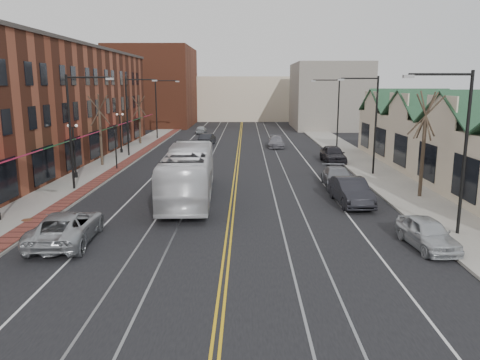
{
  "coord_description": "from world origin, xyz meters",
  "views": [
    {
      "loc": [
        0.86,
        -16.62,
        7.5
      ],
      "look_at": [
        0.51,
        10.13,
        2.0
      ],
      "focal_mm": 35.0,
      "sensor_mm": 36.0,
      "label": 1
    }
  ],
  "objects_px": {
    "transit_bus": "(189,174)",
    "parked_car_b": "(351,191)",
    "parked_car_c": "(337,177)",
    "parked_car_d": "(333,154)",
    "parked_suv": "(67,227)",
    "parked_car_a": "(427,233)"
  },
  "relations": [
    {
      "from": "transit_bus",
      "to": "parked_car_b",
      "type": "distance_m",
      "value": 10.52
    },
    {
      "from": "transit_bus",
      "to": "parked_car_d",
      "type": "xyz_separation_m",
      "value": [
        12.21,
        14.95,
        -0.89
      ]
    },
    {
      "from": "parked_suv",
      "to": "parked_car_b",
      "type": "bearing_deg",
      "value": -157.54
    },
    {
      "from": "parked_car_a",
      "to": "parked_car_c",
      "type": "bearing_deg",
      "value": 91.47
    },
    {
      "from": "parked_suv",
      "to": "parked_car_a",
      "type": "height_order",
      "value": "parked_suv"
    },
    {
      "from": "transit_bus",
      "to": "parked_car_a",
      "type": "distance_m",
      "value": 15.31
    },
    {
      "from": "parked_car_a",
      "to": "parked_car_c",
      "type": "distance_m",
      "value": 13.2
    },
    {
      "from": "parked_suv",
      "to": "parked_car_a",
      "type": "xyz_separation_m",
      "value": [
        17.04,
        -0.48,
        -0.07
      ]
    },
    {
      "from": "transit_bus",
      "to": "parked_car_b",
      "type": "relative_size",
      "value": 2.42
    },
    {
      "from": "parked_car_a",
      "to": "parked_suv",
      "type": "bearing_deg",
      "value": 172.6
    },
    {
      "from": "parked_car_c",
      "to": "parked_car_a",
      "type": "bearing_deg",
      "value": -80.79
    },
    {
      "from": "transit_bus",
      "to": "parked_car_d",
      "type": "height_order",
      "value": "transit_bus"
    },
    {
      "from": "transit_bus",
      "to": "parked_car_c",
      "type": "relative_size",
      "value": 2.47
    },
    {
      "from": "parked_car_b",
      "to": "parked_car_a",
      "type": "bearing_deg",
      "value": -80.72
    },
    {
      "from": "parked_suv",
      "to": "parked_car_d",
      "type": "xyz_separation_m",
      "value": [
        17.04,
        23.65,
        0.05
      ]
    },
    {
      "from": "transit_bus",
      "to": "parked_car_b",
      "type": "bearing_deg",
      "value": 170.78
    },
    {
      "from": "transit_bus",
      "to": "parked_car_a",
      "type": "xyz_separation_m",
      "value": [
        12.21,
        -9.18,
        -1.02
      ]
    },
    {
      "from": "parked_car_a",
      "to": "parked_car_d",
      "type": "height_order",
      "value": "parked_car_d"
    },
    {
      "from": "parked_car_a",
      "to": "parked_car_b",
      "type": "height_order",
      "value": "parked_car_b"
    },
    {
      "from": "parked_car_c",
      "to": "parked_car_d",
      "type": "bearing_deg",
      "value": 83.36
    },
    {
      "from": "parked_car_b",
      "to": "transit_bus",
      "type": "bearing_deg",
      "value": 170.06
    },
    {
      "from": "parked_car_a",
      "to": "parked_car_b",
      "type": "distance_m",
      "value": 8.19
    }
  ]
}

